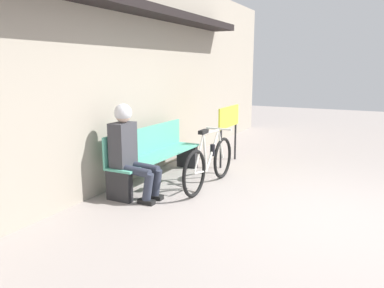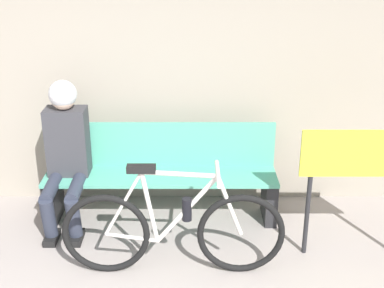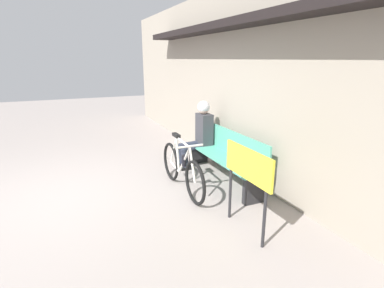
{
  "view_description": "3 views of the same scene",
  "coord_description": "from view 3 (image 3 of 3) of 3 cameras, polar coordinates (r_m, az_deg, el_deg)",
  "views": [
    {
      "loc": [
        -4.28,
        -0.48,
        1.69
      ],
      "look_at": [
        0.62,
        2.02,
        0.56
      ],
      "focal_mm": 35.0,
      "sensor_mm": 36.0,
      "label": 1
    },
    {
      "loc": [
        0.59,
        -1.68,
        2.37
      ],
      "look_at": [
        0.6,
        2.14,
        0.82
      ],
      "focal_mm": 50.0,
      "sensor_mm": 36.0,
      "label": 2
    },
    {
      "loc": [
        4.45,
        0.05,
        1.98
      ],
      "look_at": [
        0.16,
        1.96,
        0.64
      ],
      "focal_mm": 28.0,
      "sensor_mm": 36.0,
      "label": 3
    }
  ],
  "objects": [
    {
      "name": "park_bench_near",
      "position": [
        5.06,
        6.42,
        -2.43
      ],
      "size": [
        1.97,
        0.42,
        0.82
      ],
      "color": "#51A88E",
      "rests_on": "ground_plane"
    },
    {
      "name": "storefront_wall",
      "position": [
        5.29,
        8.73,
        12.32
      ],
      "size": [
        12.0,
        0.56,
        3.2
      ],
      "color": "#9E9384",
      "rests_on": "ground_plane"
    },
    {
      "name": "ground_plane",
      "position": [
        4.87,
        -22.7,
        -9.38
      ],
      "size": [
        24.0,
        24.0,
        0.0
      ],
      "primitive_type": "plane",
      "color": "gray"
    },
    {
      "name": "signboard",
      "position": [
        3.44,
        10.55,
        -5.05
      ],
      "size": [
        0.87,
        0.04,
        1.02
      ],
      "color": "#232326",
      "rests_on": "ground_plane"
    },
    {
      "name": "person_seated",
      "position": [
        5.58,
        1.5,
        2.7
      ],
      "size": [
        0.34,
        0.63,
        1.24
      ],
      "color": "#2D3342",
      "rests_on": "ground_plane"
    },
    {
      "name": "bicycle",
      "position": [
        4.6,
        -1.96,
        -4.79
      ],
      "size": [
        1.61,
        0.4,
        0.86
      ],
      "color": "black",
      "rests_on": "ground_plane"
    }
  ]
}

